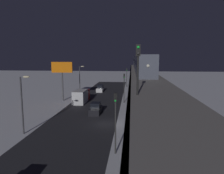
% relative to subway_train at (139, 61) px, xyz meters
% --- Properties ---
extents(ground_plane, '(240.00, 240.00, 0.00)m').
position_rel_subway_train_xyz_m(ground_plane, '(5.87, 35.56, -8.71)').
color(ground_plane, white).
extents(avenue_asphalt, '(11.00, 107.41, 0.01)m').
position_rel_subway_train_xyz_m(avenue_asphalt, '(9.88, 35.56, -8.70)').
color(avenue_asphalt, '#28282D').
rests_on(avenue_asphalt, ground_plane).
extents(elevated_railway, '(5.00, 107.41, 6.93)m').
position_rel_subway_train_xyz_m(elevated_railway, '(0.09, 35.56, -2.72)').
color(elevated_railway, gray).
rests_on(elevated_railway, ground_plane).
extents(subway_train, '(2.94, 74.07, 3.40)m').
position_rel_subway_train_xyz_m(subway_train, '(0.00, 0.00, 0.00)').
color(subway_train, '#4C5160').
rests_on(subway_train, elevated_railway).
extents(rail_signal, '(0.36, 0.41, 4.00)m').
position_rel_subway_train_xyz_m(rail_signal, '(1.73, 48.86, 0.95)').
color(rail_signal, black).
rests_on(rail_signal, elevated_railway).
extents(sedan_white, '(1.91, 4.39, 1.97)m').
position_rel_subway_train_xyz_m(sedan_white, '(11.28, 5.92, -7.92)').
color(sedan_white, silver).
rests_on(sedan_white, ground_plane).
extents(sedan_black, '(1.80, 4.17, 1.97)m').
position_rel_subway_train_xyz_m(sedan_black, '(8.48, 29.86, -7.91)').
color(sedan_black, black).
rests_on(sedan_black, ground_plane).
extents(box_truck, '(2.40, 7.40, 2.80)m').
position_rel_subway_train_xyz_m(box_truck, '(13.28, 20.73, -7.36)').
color(box_truck, '#A51E1E').
rests_on(box_truck, ground_plane).
extents(traffic_light_near, '(0.32, 0.44, 6.40)m').
position_rel_subway_train_xyz_m(traffic_light_near, '(3.78, 45.09, -4.51)').
color(traffic_light_near, '#2D2D2D').
rests_on(traffic_light_near, ground_plane).
extents(traffic_light_mid, '(0.32, 0.44, 6.40)m').
position_rel_subway_train_xyz_m(traffic_light_mid, '(3.78, 20.44, -4.51)').
color(traffic_light_mid, '#2D2D2D').
rests_on(traffic_light_mid, ground_plane).
extents(traffic_light_far, '(0.32, 0.44, 6.40)m').
position_rel_subway_train_xyz_m(traffic_light_far, '(3.78, -4.20, -4.51)').
color(traffic_light_far, '#2D2D2D').
rests_on(traffic_light_far, ground_plane).
extents(commercial_billboard, '(4.80, 0.36, 8.90)m').
position_rel_subway_train_xyz_m(commercial_billboard, '(17.91, 19.62, -1.88)').
color(commercial_billboard, '#4C4C51').
rests_on(commercial_billboard, ground_plane).
extents(street_lamp_near, '(1.35, 0.44, 7.65)m').
position_rel_subway_train_xyz_m(street_lamp_near, '(15.95, 40.56, -3.89)').
color(street_lamp_near, '#38383D').
rests_on(street_lamp_near, ground_plane).
extents(street_lamp_far, '(1.35, 0.44, 7.65)m').
position_rel_subway_train_xyz_m(street_lamp_far, '(15.95, 10.56, -3.89)').
color(street_lamp_far, '#38383D').
rests_on(street_lamp_far, ground_plane).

